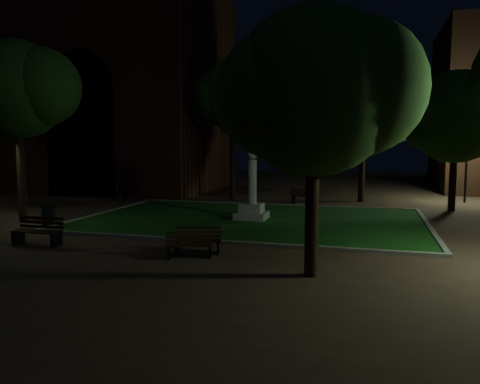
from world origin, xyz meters
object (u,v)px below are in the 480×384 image
object	(u,v)px
monument	(252,200)
bench_west_near	(38,232)
bench_far_side	(306,197)
bench_near_right	(198,241)
trash_bin	(49,216)
bench_near_left	(189,246)
bicycle	(117,194)

from	to	relation	value
monument	bench_west_near	distance (m)	9.16
monument	bench_far_side	bearing A→B (deg)	75.47
bench_near_right	trash_bin	bearing A→B (deg)	146.27
bench_near_left	bench_far_side	xyz separation A→B (m)	(1.80, 13.51, 0.05)
bench_near_left	bench_far_side	bearing A→B (deg)	59.32
trash_bin	bench_near_right	bearing A→B (deg)	-19.15
bench_near_right	bench_far_side	bearing A→B (deg)	67.60
bench_near_left	bench_far_side	world-z (taller)	bench_far_side
bench_far_side	bicycle	distance (m)	11.32
monument	trash_bin	world-z (taller)	monument
bench_near_right	bicycle	bearing A→B (deg)	115.60
bench_far_side	trash_bin	size ratio (longest dim) A/B	1.88
monument	bench_near_right	distance (m)	6.60
bench_far_side	trash_bin	distance (m)	13.90
trash_bin	bench_near_left	bearing A→B (deg)	-23.59
trash_bin	bench_far_side	bearing A→B (deg)	46.94
bench_near_left	bench_far_side	distance (m)	13.63
monument	bicycle	world-z (taller)	monument
bench_near_left	bench_near_right	distance (m)	0.68
monument	bicycle	bearing A→B (deg)	154.33
bench_near_right	bench_far_side	distance (m)	12.96
bicycle	bench_near_right	bearing A→B (deg)	-110.74
bench_near_right	bench_near_left	bearing A→B (deg)	-107.83
monument	trash_bin	size ratio (longest dim) A/B	3.48
monument	bench_near_left	distance (m)	7.27
bench_near_left	bench_near_right	xyz separation A→B (m)	(0.04, 0.67, 0.01)
monument	trash_bin	xyz separation A→B (m)	(-7.86, -3.89, -0.49)
bench_near_right	bench_west_near	distance (m)	5.79
bench_west_near	bench_far_side	xyz separation A→B (m)	(7.53, 13.25, -0.03)
bench_near_left	bench_near_right	bearing A→B (deg)	63.66
bench_near_left	bench_west_near	distance (m)	5.74
monument	bench_near_left	xyz separation A→B (m)	(-0.18, -7.25, -0.58)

